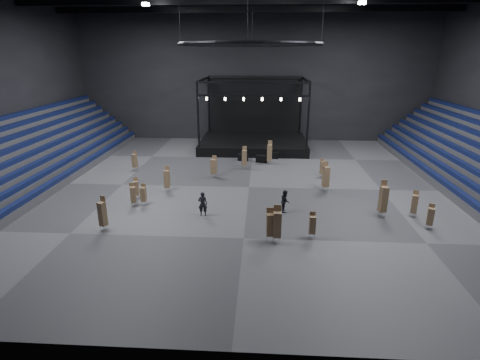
# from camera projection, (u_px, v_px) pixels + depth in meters

# --- Properties ---
(floor) EXTENTS (50.00, 50.00, 0.00)m
(floor) POSITION_uv_depth(u_px,v_px,m) (249.00, 187.00, 36.08)
(floor) COLOR #4D4D50
(floor) RESTS_ON ground
(wall_back) EXTENTS (50.00, 0.20, 18.00)m
(wall_back) POSITION_uv_depth(u_px,v_px,m) (255.00, 77.00, 53.00)
(wall_back) COLOR black
(wall_back) RESTS_ON ground
(wall_front) EXTENTS (50.00, 0.20, 18.00)m
(wall_front) POSITION_uv_depth(u_px,v_px,m) (230.00, 151.00, 13.34)
(wall_front) COLOR black
(wall_front) RESTS_ON ground
(bleachers_left) EXTENTS (7.20, 40.00, 6.40)m
(bleachers_left) POSITION_uv_depth(u_px,v_px,m) (17.00, 166.00, 36.81)
(bleachers_left) COLOR #454547
(bleachers_left) RESTS_ON floor
(stage) EXTENTS (14.00, 10.00, 9.20)m
(stage) POSITION_uv_depth(u_px,v_px,m) (253.00, 137.00, 50.95)
(stage) COLOR black
(stage) RESTS_ON floor
(truss_ring) EXTENTS (12.30, 12.30, 5.15)m
(truss_ring) POSITION_uv_depth(u_px,v_px,m) (250.00, 44.00, 31.87)
(truss_ring) COLOR black
(truss_ring) RESTS_ON ceiling
(flight_case_left) EXTENTS (1.28, 0.82, 0.79)m
(flight_case_left) POSITION_uv_depth(u_px,v_px,m) (243.00, 157.00, 44.84)
(flight_case_left) COLOR black
(flight_case_left) RESTS_ON floor
(flight_case_mid) EXTENTS (1.40, 0.96, 0.85)m
(flight_case_mid) POSITION_uv_depth(u_px,v_px,m) (261.00, 159.00, 44.11)
(flight_case_mid) COLOR black
(flight_case_mid) RESTS_ON floor
(flight_case_right) EXTENTS (1.31, 0.76, 0.83)m
(flight_case_right) POSITION_uv_depth(u_px,v_px,m) (273.00, 155.00, 45.70)
(flight_case_right) COLOR black
(flight_case_right) RESTS_ON floor
(chair_stack_0) EXTENTS (0.50, 0.50, 1.96)m
(chair_stack_0) POSITION_uv_depth(u_px,v_px,m) (136.00, 188.00, 32.86)
(chair_stack_0) COLOR silver
(chair_stack_0) RESTS_ON floor
(chair_stack_1) EXTENTS (0.53, 0.53, 2.55)m
(chair_stack_1) POSITION_uv_depth(u_px,v_px,m) (244.00, 157.00, 41.31)
(chair_stack_1) COLOR silver
(chair_stack_1) RESTS_ON floor
(chair_stack_2) EXTENTS (0.55, 0.55, 2.40)m
(chair_stack_2) POSITION_uv_depth(u_px,v_px,m) (270.00, 224.00, 25.45)
(chair_stack_2) COLOR silver
(chair_stack_2) RESTS_ON floor
(chair_stack_3) EXTENTS (0.60, 0.60, 1.97)m
(chair_stack_3) POSITION_uv_depth(u_px,v_px,m) (323.00, 167.00, 38.68)
(chair_stack_3) COLOR silver
(chair_stack_3) RESTS_ON floor
(chair_stack_4) EXTENTS (0.58, 0.58, 2.05)m
(chair_stack_4) POSITION_uv_depth(u_px,v_px,m) (133.00, 194.00, 31.27)
(chair_stack_4) COLOR silver
(chair_stack_4) RESTS_ON floor
(chair_stack_5) EXTENTS (0.54, 0.54, 2.18)m
(chair_stack_5) POSITION_uv_depth(u_px,v_px,m) (415.00, 203.00, 29.24)
(chair_stack_5) COLOR silver
(chair_stack_5) RESTS_ON floor
(chair_stack_6) EXTENTS (0.54, 0.54, 1.96)m
(chair_stack_6) POSITION_uv_depth(u_px,v_px,m) (430.00, 216.00, 27.24)
(chair_stack_6) COLOR silver
(chair_stack_6) RESTS_ON floor
(chair_stack_7) EXTENTS (0.44, 0.44, 1.94)m
(chair_stack_7) POSITION_uv_depth(u_px,v_px,m) (312.00, 224.00, 25.94)
(chair_stack_7) COLOR silver
(chair_stack_7) RESTS_ON floor
(chair_stack_8) EXTENTS (0.55, 0.55, 2.70)m
(chair_stack_8) POSITION_uv_depth(u_px,v_px,m) (277.00, 224.00, 25.17)
(chair_stack_8) COLOR silver
(chair_stack_8) RESTS_ON floor
(chair_stack_9) EXTENTS (0.61, 0.61, 2.64)m
(chair_stack_9) POSITION_uv_depth(u_px,v_px,m) (102.00, 213.00, 26.97)
(chair_stack_9) COLOR silver
(chair_stack_9) RESTS_ON floor
(chair_stack_10) EXTENTS (0.62, 0.62, 3.02)m
(chair_stack_10) POSITION_uv_depth(u_px,v_px,m) (383.00, 199.00, 29.14)
(chair_stack_10) COLOR silver
(chair_stack_10) RESTS_ON floor
(chair_stack_11) EXTENTS (0.61, 0.61, 2.18)m
(chair_stack_11) POSITION_uv_depth(u_px,v_px,m) (135.00, 160.00, 40.88)
(chair_stack_11) COLOR silver
(chair_stack_11) RESTS_ON floor
(chair_stack_12) EXTENTS (0.58, 0.58, 2.77)m
(chair_stack_12) POSITION_uv_depth(u_px,v_px,m) (270.00, 152.00, 43.08)
(chair_stack_12) COLOR silver
(chair_stack_12) RESTS_ON floor
(chair_stack_13) EXTENTS (0.67, 0.67, 2.86)m
(chair_stack_13) POSITION_uv_depth(u_px,v_px,m) (326.00, 176.00, 34.61)
(chair_stack_13) COLOR silver
(chair_stack_13) RESTS_ON floor
(chair_stack_14) EXTENTS (0.68, 0.68, 2.31)m
(chair_stack_14) POSITION_uv_depth(u_px,v_px,m) (214.00, 166.00, 38.51)
(chair_stack_14) COLOR silver
(chair_stack_14) RESTS_ON floor
(chair_stack_15) EXTENTS (0.45, 0.45, 1.90)m
(chair_stack_15) POSITION_uv_depth(u_px,v_px,m) (143.00, 194.00, 31.57)
(chair_stack_15) COLOR silver
(chair_stack_15) RESTS_ON floor
(chair_stack_16) EXTENTS (0.52, 0.52, 2.46)m
(chair_stack_16) POSITION_uv_depth(u_px,v_px,m) (167.00, 179.00, 34.60)
(chair_stack_16) COLOR silver
(chair_stack_16) RESTS_ON floor
(man_center) EXTENTS (0.77, 0.55, 1.99)m
(man_center) POSITION_uv_depth(u_px,v_px,m) (203.00, 204.00, 29.54)
(man_center) COLOR black
(man_center) RESTS_ON floor
(crew_member) EXTENTS (0.69, 0.89, 1.83)m
(crew_member) POSITION_uv_depth(u_px,v_px,m) (285.00, 201.00, 30.31)
(crew_member) COLOR black
(crew_member) RESTS_ON floor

